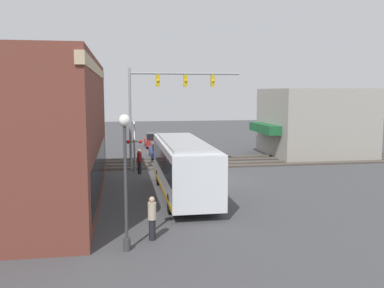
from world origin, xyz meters
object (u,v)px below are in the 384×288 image
object	(u,v)px
crossing_signal	(134,142)
streetlamp	(125,171)
city_bus	(183,165)
pedestrian_by_lamp	(152,218)
parked_car_red	(154,140)
pedestrian_at_crossing	(139,161)
parked_car_blue	(160,150)

from	to	relation	value
crossing_signal	streetlamp	bearing A→B (deg)	177.06
city_bus	pedestrian_by_lamp	distance (m)	7.56
crossing_signal	pedestrian_by_lamp	bearing A→B (deg)	-179.18
parked_car_red	pedestrian_at_crossing	xyz separation A→B (m)	(-15.40, 2.21, 0.23)
pedestrian_at_crossing	pedestrian_by_lamp	bearing A→B (deg)	179.55
crossing_signal	pedestrian_by_lamp	distance (m)	15.03
parked_car_blue	city_bus	bearing A→B (deg)	180.00
crossing_signal	pedestrian_by_lamp	size ratio (longest dim) A/B	2.12
streetlamp	crossing_signal	bearing A→B (deg)	-2.94
crossing_signal	parked_car_red	bearing A→B (deg)	-9.79
crossing_signal	pedestrian_at_crossing	xyz separation A→B (m)	(-0.73, -0.33, -1.35)
crossing_signal	parked_car_red	distance (m)	14.98
streetlamp	parked_car_blue	size ratio (longest dim) A/B	1.10
streetlamp	pedestrian_by_lamp	size ratio (longest dim) A/B	2.87
crossing_signal	streetlamp	size ratio (longest dim) A/B	0.74
streetlamp	pedestrian_by_lamp	xyz separation A→B (m)	(1.02, -1.04, -2.15)
city_bus	parked_car_red	xyz separation A→B (m)	(22.50, -0.00, -1.07)
parked_car_red	pedestrian_at_crossing	size ratio (longest dim) A/B	2.33
crossing_signal	parked_car_blue	world-z (taller)	crossing_signal
parked_car_blue	pedestrian_at_crossing	xyz separation A→B (m)	(-7.57, 2.21, 0.28)
parked_car_red	pedestrian_by_lamp	distance (m)	29.74
city_bus	crossing_signal	xyz separation A→B (m)	(7.82, 2.53, 0.52)
crossing_signal	pedestrian_at_crossing	distance (m)	1.57
city_bus	streetlamp	world-z (taller)	streetlamp
city_bus	pedestrian_at_crossing	bearing A→B (deg)	17.28
parked_car_blue	parked_car_red	size ratio (longest dim) A/B	1.10
pedestrian_at_crossing	streetlamp	bearing A→B (deg)	175.70
city_bus	crossing_signal	distance (m)	8.24
pedestrian_at_crossing	parked_car_blue	bearing A→B (deg)	-16.25
city_bus	parked_car_blue	world-z (taller)	city_bus
parked_car_blue	streetlamp	bearing A→B (deg)	171.64
streetlamp	parked_car_red	bearing A→B (deg)	-6.24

